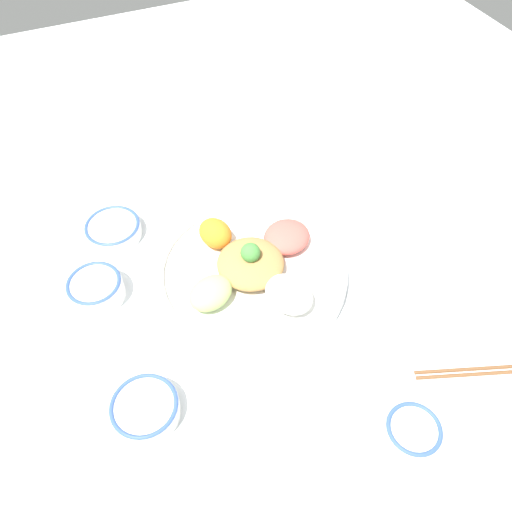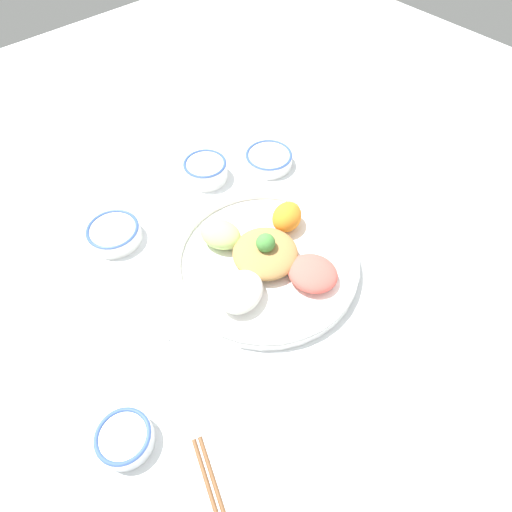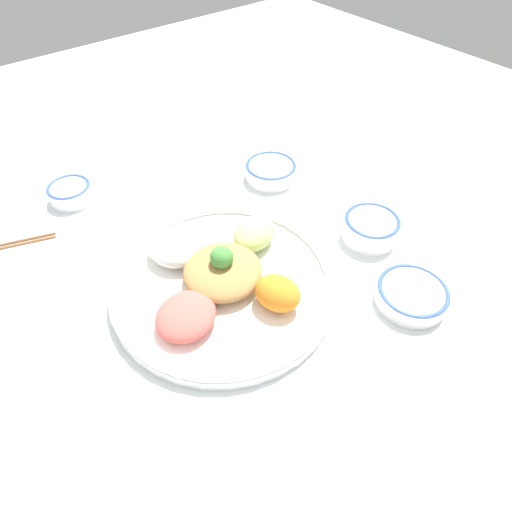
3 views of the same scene
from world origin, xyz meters
TOP-DOWN VIEW (x-y plane):
  - ground_plane at (0.00, 0.00)m, footprint 2.40×2.40m
  - salad_platter at (-0.01, -0.03)m, footprint 0.38×0.38m
  - sauce_bowl_red at (0.21, 0.19)m, footprint 0.12×0.12m
  - rice_bowl_blue at (-0.20, 0.23)m, footprint 0.11×0.11m
  - sauce_bowl_dark at (-0.40, -0.14)m, footprint 0.09×0.09m
  - rice_bowl_plain at (0.06, 0.26)m, footprint 0.10×0.10m
  - serving_spoon_main at (-0.27, 0.04)m, footprint 0.05×0.12m
  - serving_spoon_extra at (-0.18, -0.41)m, footprint 0.13×0.04m

SIDE VIEW (x-z plane):
  - ground_plane at x=0.00m, z-range 0.00..0.00m
  - serving_spoon_extra at x=-0.18m, z-range 0.00..0.01m
  - serving_spoon_main at x=-0.27m, z-range 0.00..0.01m
  - sauce_bowl_red at x=0.21m, z-range 0.00..0.03m
  - sauce_bowl_dark at x=-0.40m, z-range 0.00..0.04m
  - rice_bowl_blue at x=-0.20m, z-range 0.00..0.04m
  - salad_platter at x=-0.01m, z-range -0.02..0.07m
  - rice_bowl_plain at x=0.06m, z-range 0.00..0.05m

